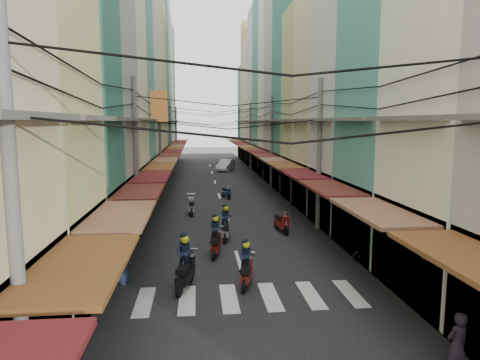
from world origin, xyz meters
TOP-DOWN VIEW (x-y plane):
  - ground at (0.00, 0.00)m, footprint 160.00×160.00m
  - road at (0.00, 20.00)m, footprint 10.00×80.00m
  - sidewalk_left at (-6.50, 20.00)m, footprint 3.00×80.00m
  - sidewalk_right at (6.50, 20.00)m, footprint 3.00×80.00m
  - crosswalk at (-0.00, -6.00)m, footprint 7.55×2.40m
  - building_row_left at (-7.92, 16.56)m, footprint 7.80×67.67m
  - building_row_right at (7.92, 16.45)m, footprint 7.80×68.98m
  - utility_poles at (0.00, 15.01)m, footprint 10.20×66.13m
  - white_car at (1.70, 31.55)m, footprint 5.13×3.34m
  - bicycle at (5.50, -3.00)m, footprint 1.51×0.80m
  - moving_scooters at (-0.65, -0.12)m, footprint 5.39×19.70m
  - parked_scooters at (3.95, -4.20)m, footprint 12.67×12.09m
  - pedestrians at (-4.39, 2.21)m, footprint 12.22×25.61m
  - market_umbrella at (5.95, -8.22)m, footprint 2.37×2.37m
  - traffic_sign at (5.17, -2.96)m, footprint 0.10×0.59m

SIDE VIEW (x-z plane):
  - ground at x=0.00m, z-range 0.00..0.00m
  - white_car at x=1.70m, z-range -0.84..0.84m
  - bicycle at x=5.50m, z-range -0.49..0.49m
  - road at x=0.00m, z-range 0.00..0.02m
  - crosswalk at x=0.00m, z-range 0.02..0.03m
  - sidewalk_left at x=-6.50m, z-range 0.00..0.06m
  - sidewalk_right at x=6.50m, z-range 0.00..0.06m
  - parked_scooters at x=3.95m, z-range -0.02..0.99m
  - moving_scooters at x=-0.65m, z-range -0.45..1.56m
  - pedestrians at x=-4.39m, z-range -0.07..2.08m
  - traffic_sign at x=5.17m, z-range 0.60..3.30m
  - market_umbrella at x=5.95m, z-range 0.95..3.45m
  - utility_poles at x=0.00m, z-range 2.49..10.69m
  - building_row_right at x=7.92m, z-range -1.89..20.71m
  - building_row_left at x=-7.92m, z-range -2.07..21.63m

